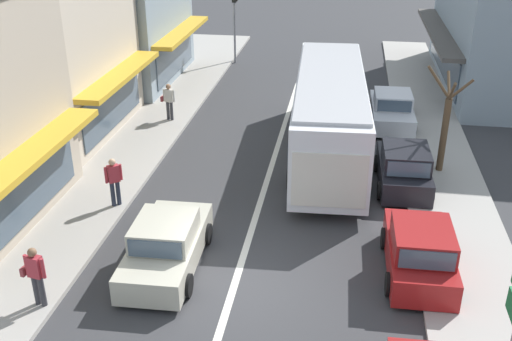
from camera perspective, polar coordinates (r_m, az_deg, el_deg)
ground_plane at (r=16.07m, az=-2.05°, el=-10.76°), size 140.00×140.00×0.00m
lane_centre_line at (r=19.38m, az=0.15°, el=-3.84°), size 0.20×28.00×0.01m
sidewalk_left at (r=22.94m, az=-16.09°, el=0.15°), size 5.20×44.00×0.14m
kerb_right at (r=21.27m, az=17.77°, el=-2.18°), size 2.80×44.00×0.12m
shopfront_mid_block at (r=26.07m, az=-21.07°, el=11.29°), size 7.81×7.50×7.71m
shopfront_far_end at (r=33.03m, az=-14.47°, el=15.20°), size 8.55×8.03×8.10m
city_bus at (r=22.81m, az=7.01°, el=5.78°), size 3.09×10.96×3.23m
sedan_behind_bus_near at (r=16.56m, az=-8.53°, el=-7.06°), size 1.99×4.25×1.47m
parked_hatchback_kerb_second at (r=16.62m, az=15.31°, el=-7.45°), size 1.87×3.73×1.54m
parked_hatchback_kerb_third at (r=21.20m, az=13.90°, el=0.19°), size 1.88×3.73×1.54m
parked_sedan_kerb_rear at (r=26.93m, az=12.80°, el=5.67°), size 1.97×4.24×1.47m
traffic_light_downstreet at (r=35.50m, az=-2.06°, el=14.66°), size 0.33×0.24×4.20m
street_tree_right at (r=22.23m, az=17.54°, el=4.07°), size 1.62×1.73×3.99m
pedestrian_with_handbag_near at (r=26.57m, az=-8.31°, el=6.70°), size 0.66×0.34×1.63m
pedestrian_browsing_midblock at (r=19.55m, az=-13.38°, el=-0.81°), size 0.46×0.40×1.63m
pedestrian_far_walker at (r=15.55m, az=-20.28°, el=-9.15°), size 0.66×0.30×1.63m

